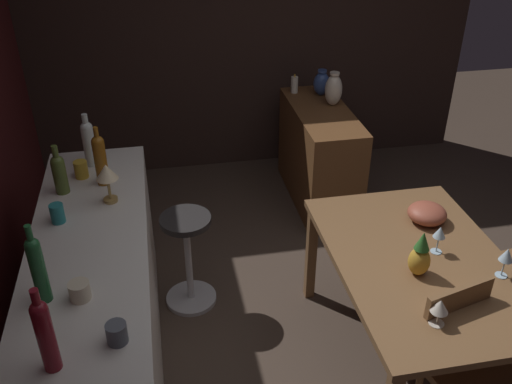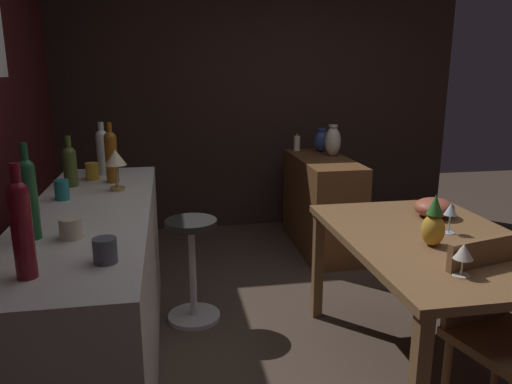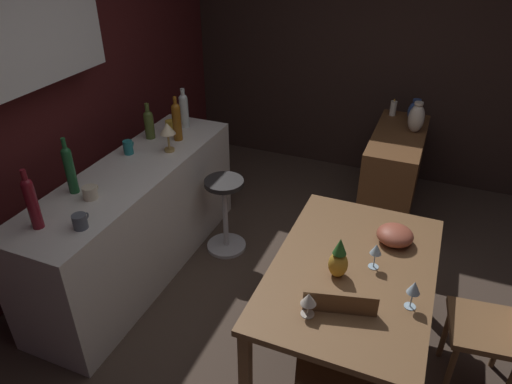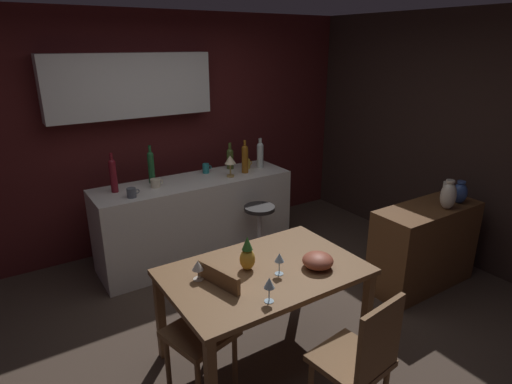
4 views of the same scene
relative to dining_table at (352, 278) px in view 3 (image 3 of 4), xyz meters
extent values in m
plane|color=#47382D|center=(0.15, 0.31, -0.66)|extent=(9.00, 9.00, 0.00)
cube|color=#4C1919|center=(0.15, 2.41, 0.64)|extent=(5.20, 0.10, 2.60)
cube|color=#33231E|center=(2.70, 0.61, 0.64)|extent=(0.10, 4.40, 2.60)
cube|color=brown|center=(0.00, 0.00, 0.06)|extent=(1.40, 0.91, 0.04)
cube|color=brown|center=(-0.65, 0.41, -0.31)|extent=(0.06, 0.06, 0.70)
cube|color=brown|center=(0.65, 0.41, -0.31)|extent=(0.06, 0.06, 0.70)
cube|color=brown|center=(0.65, -0.41, -0.31)|extent=(0.06, 0.06, 0.70)
cube|color=silver|center=(0.27, 1.72, -0.21)|extent=(2.10, 0.60, 0.90)
cube|color=brown|center=(1.86, 0.00, -0.25)|extent=(1.10, 0.44, 0.82)
cube|color=brown|center=(-0.54, -0.05, -0.20)|extent=(0.49, 0.49, 0.04)
cube|color=brown|center=(-0.37, -0.01, 0.00)|extent=(0.12, 0.38, 0.40)
cylinder|color=brown|center=(-0.35, -0.17, -0.44)|extent=(0.04, 0.04, 0.44)
cylinder|color=brown|center=(-0.43, 0.14, -0.44)|extent=(0.04, 0.04, 0.44)
cube|color=brown|center=(0.10, -0.78, -0.20)|extent=(0.45, 0.45, 0.04)
cylinder|color=brown|center=(-0.08, -0.64, -0.44)|extent=(0.04, 0.04, 0.44)
cylinder|color=brown|center=(0.24, -0.60, -0.44)|extent=(0.04, 0.04, 0.44)
cylinder|color=brown|center=(0.28, -0.91, -0.44)|extent=(0.04, 0.04, 0.44)
cylinder|color=#262323|center=(0.75, 1.20, -0.01)|extent=(0.32, 0.32, 0.04)
cylinder|color=silver|center=(0.75, 1.20, -0.33)|extent=(0.04, 0.04, 0.63)
cylinder|color=silver|center=(0.75, 1.20, -0.64)|extent=(0.34, 0.34, 0.03)
cylinder|color=silver|center=(-0.45, 0.14, 0.08)|extent=(0.07, 0.07, 0.00)
cylinder|color=silver|center=(-0.45, 0.14, 0.12)|extent=(0.01, 0.01, 0.07)
cone|color=silver|center=(-0.45, 0.14, 0.19)|extent=(0.08, 0.08, 0.07)
cylinder|color=silver|center=(-0.20, -0.34, 0.08)|extent=(0.06, 0.06, 0.00)
cylinder|color=silver|center=(-0.20, -0.34, 0.13)|extent=(0.01, 0.01, 0.10)
cone|color=silver|center=(-0.20, -0.34, 0.22)|extent=(0.07, 0.07, 0.07)
cylinder|color=silver|center=(0.05, -0.11, 0.08)|extent=(0.06, 0.06, 0.00)
cylinder|color=silver|center=(0.05, -0.11, 0.13)|extent=(0.01, 0.01, 0.10)
cone|color=silver|center=(0.05, -0.11, 0.21)|extent=(0.07, 0.07, 0.06)
ellipsoid|color=gold|center=(-0.10, 0.07, 0.16)|extent=(0.11, 0.11, 0.16)
cone|color=#2D6B28|center=(-0.10, 0.07, 0.29)|extent=(0.08, 0.08, 0.10)
ellipsoid|color=#9E4C38|center=(0.34, -0.18, 0.14)|extent=(0.22, 0.22, 0.11)
cylinder|color=maroon|center=(-0.54, 1.79, 0.39)|extent=(0.07, 0.07, 0.29)
sphere|color=maroon|center=(-0.54, 1.79, 0.54)|extent=(0.07, 0.07, 0.07)
cylinder|color=maroon|center=(-0.54, 1.79, 0.59)|extent=(0.03, 0.03, 0.07)
cylinder|color=silver|center=(1.11, 1.73, 0.37)|extent=(0.08, 0.08, 0.25)
sphere|color=silver|center=(1.11, 1.73, 0.49)|extent=(0.08, 0.08, 0.08)
cylinder|color=silver|center=(1.11, 1.73, 0.55)|extent=(0.04, 0.04, 0.06)
cylinder|color=#475623|center=(0.80, 1.88, 0.34)|extent=(0.08, 0.08, 0.20)
sphere|color=#475623|center=(0.80, 1.88, 0.44)|extent=(0.08, 0.08, 0.08)
cylinder|color=#475623|center=(0.80, 1.88, 0.50)|extent=(0.03, 0.03, 0.08)
cylinder|color=#1E592D|center=(-0.13, 1.87, 0.39)|extent=(0.07, 0.07, 0.30)
sphere|color=#1E592D|center=(-0.13, 1.87, 0.54)|extent=(0.07, 0.07, 0.07)
cylinder|color=#1E592D|center=(-0.13, 1.87, 0.60)|extent=(0.03, 0.03, 0.08)
cylinder|color=#8C5114|center=(0.86, 1.65, 0.38)|extent=(0.07, 0.07, 0.27)
sphere|color=#8C5114|center=(0.86, 1.65, 0.51)|extent=(0.07, 0.07, 0.07)
cylinder|color=#8C5114|center=(0.86, 1.65, 0.57)|extent=(0.03, 0.03, 0.07)
cylinder|color=#515660|center=(-0.45, 1.55, 0.29)|extent=(0.09, 0.09, 0.09)
torus|color=#515660|center=(-0.39, 1.55, 0.29)|extent=(0.05, 0.01, 0.05)
cylinder|color=teal|center=(0.49, 1.87, 0.29)|extent=(0.07, 0.07, 0.11)
torus|color=teal|center=(0.54, 1.87, 0.30)|extent=(0.05, 0.01, 0.05)
cylinder|color=gold|center=(0.96, 1.79, 0.29)|extent=(0.08, 0.08, 0.11)
torus|color=gold|center=(1.01, 1.79, 0.30)|extent=(0.05, 0.01, 0.05)
cylinder|color=beige|center=(-0.16, 1.71, 0.28)|extent=(0.09, 0.09, 0.08)
torus|color=beige|center=(-0.10, 1.71, 0.29)|extent=(0.05, 0.01, 0.05)
cylinder|color=#A58447|center=(0.65, 1.61, 0.25)|extent=(0.08, 0.08, 0.02)
cylinder|color=#A58447|center=(0.65, 1.61, 0.32)|extent=(0.02, 0.02, 0.13)
cone|color=beige|center=(0.65, 1.61, 0.43)|extent=(0.12, 0.12, 0.09)
cylinder|color=white|center=(2.28, 0.12, 0.23)|extent=(0.06, 0.06, 0.14)
ellipsoid|color=yellow|center=(2.28, 0.12, 0.31)|extent=(0.01, 0.01, 0.03)
ellipsoid|color=#334C8C|center=(2.18, -0.08, 0.26)|extent=(0.14, 0.14, 0.20)
cylinder|color=#334C8C|center=(2.18, -0.08, 0.37)|extent=(0.07, 0.07, 0.02)
ellipsoid|color=beige|center=(1.95, -0.11, 0.29)|extent=(0.14, 0.14, 0.26)
cylinder|color=beige|center=(1.95, -0.11, 0.43)|extent=(0.08, 0.08, 0.02)
camera|label=1|loc=(-2.15, 1.31, 1.94)|focal=39.55mm
camera|label=2|loc=(-2.15, 1.31, 0.92)|focal=34.42mm
camera|label=3|loc=(-2.15, -0.27, 1.86)|focal=32.89mm
camera|label=4|loc=(-1.50, -2.19, 1.61)|focal=29.67mm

